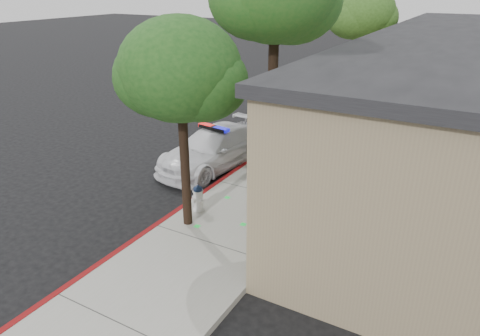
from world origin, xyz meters
The scene contains 7 objects.
ground centered at (0.00, 0.00, 0.00)m, with size 120.00×120.00×0.00m, color black.
sidewalk centered at (1.60, 3.00, 0.07)m, with size 3.20×60.00×0.15m, color #9B998C.
red_curb centered at (0.06, 3.00, 0.08)m, with size 0.14×60.00×0.16m, color maroon.
police_car centered at (-0.90, 4.24, 0.66)m, with size 2.45×4.71×1.42m.
fire_hydrant centered at (0.54, 1.19, 0.51)m, with size 0.42×0.36×0.72m.
street_tree_near centered at (0.71, 0.49, 3.89)m, with size 2.96×2.74×5.01m.
street_tree_far centered at (1.09, 13.53, 4.43)m, with size 3.12×3.05×5.69m.
Camera 1 is at (6.61, -7.25, 5.76)m, focal length 32.84 mm.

